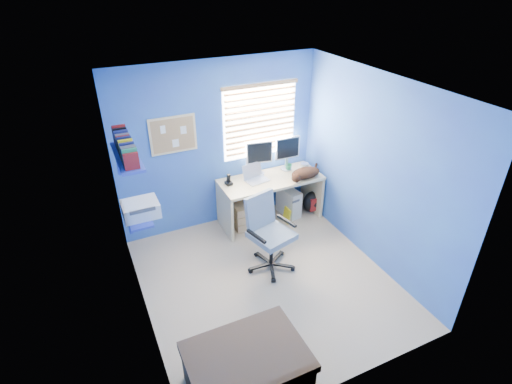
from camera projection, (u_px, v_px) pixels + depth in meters
name	position (u px, v px, depth m)	size (l,w,h in m)	color
floor	(267.00, 281.00, 5.15)	(3.00, 3.20, 0.00)	tan
ceiling	(270.00, 88.00, 3.90)	(3.00, 3.20, 0.00)	white
wall_back	(219.00, 147.00, 5.78)	(3.00, 0.01, 2.50)	#364FB3
wall_front	(356.00, 288.00, 3.27)	(3.00, 0.01, 2.50)	#364FB3
wall_left	(134.00, 230.00, 3.97)	(0.01, 3.20, 2.50)	#364FB3
wall_right	(374.00, 172.00, 5.07)	(0.01, 3.20, 2.50)	#364FB3
desk	(270.00, 200.00, 6.20)	(1.56, 0.65, 0.74)	beige
laptop	(257.00, 174.00, 5.90)	(0.33, 0.26, 0.22)	silver
monitor_left	(259.00, 158.00, 6.01)	(0.40, 0.12, 0.54)	silver
monitor_right	(287.00, 153.00, 6.15)	(0.40, 0.12, 0.54)	silver
phone	(229.00, 179.00, 5.81)	(0.09, 0.11, 0.17)	black
mug	(288.00, 167.00, 6.23)	(0.10, 0.09, 0.10)	#268752
cd_spindle	(305.00, 165.00, 6.33)	(0.13, 0.13, 0.07)	silver
cat	(306.00, 173.00, 5.99)	(0.47, 0.24, 0.17)	black
tower_pc	(289.00, 202.00, 6.42)	(0.19, 0.44, 0.45)	beige
drawer_boxes	(245.00, 216.00, 6.11)	(0.35, 0.28, 0.41)	tan
yellow_book	(287.00, 215.00, 6.26)	(0.03, 0.17, 0.24)	yellow
backpack	(312.00, 202.00, 6.50)	(0.31, 0.24, 0.37)	black
bed_corner	(247.00, 372.00, 3.73)	(1.04, 0.74, 0.50)	brown
office_chair	(269.00, 242.00, 5.23)	(0.73, 0.73, 1.03)	black
window_blinds	(260.00, 121.00, 5.84)	(1.15, 0.05, 1.10)	white
corkboard	(173.00, 135.00, 5.38)	(0.64, 0.02, 0.52)	beige
wall_shelves	(132.00, 179.00, 4.52)	(0.42, 0.90, 1.05)	#2E40BB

